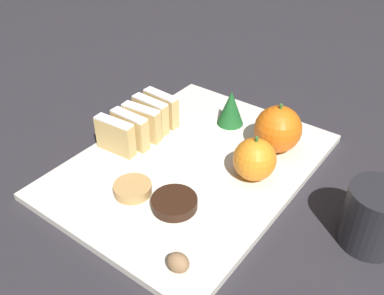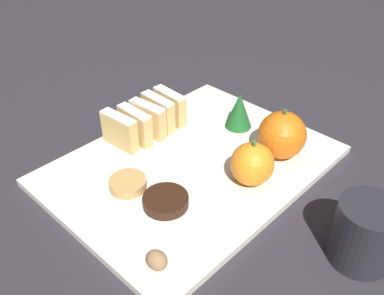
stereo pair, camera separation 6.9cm
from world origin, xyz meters
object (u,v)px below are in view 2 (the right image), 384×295
Objects in this scene: orange_far at (252,164)px; coffee_mug at (366,234)px; chocolate_cookie at (166,201)px; walnut at (157,260)px; orange_near at (282,135)px.

orange_far is 0.19m from coffee_mug.
orange_far is at bearing 176.06° from coffee_mug.
chocolate_cookie is (-0.06, -0.13, -0.03)m from orange_far.
chocolate_cookie is at bearing 131.11° from walnut.
orange_near is at bearing 77.14° from chocolate_cookie.
orange_far is 1.12× the size of chocolate_cookie.
orange_far is 0.21m from walnut.
walnut is at bearing -130.78° from coffee_mug.
orange_near is 0.79× the size of coffee_mug.
orange_far and coffee_mug have the same top height.
orange_near reaches higher than chocolate_cookie.
walnut is 0.26m from coffee_mug.
coffee_mug reaches higher than walnut.
chocolate_cookie is (-0.07, 0.08, -0.00)m from walnut.
orange_near is 0.09m from orange_far.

